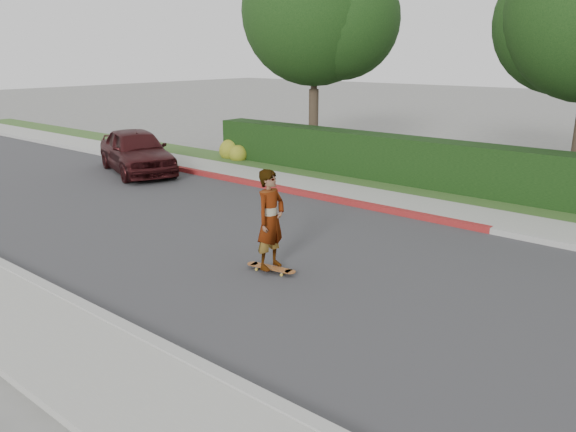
% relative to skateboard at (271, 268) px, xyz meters
% --- Properties ---
extents(ground, '(120.00, 120.00, 0.00)m').
position_rel_skateboard_xyz_m(ground, '(1.31, 0.92, -0.09)').
color(ground, slate).
rests_on(ground, ground).
extents(road, '(60.00, 8.00, 0.01)m').
position_rel_skateboard_xyz_m(road, '(1.31, 0.92, -0.09)').
color(road, '#2D2D30').
rests_on(road, ground).
extents(curb_near, '(60.00, 0.20, 0.15)m').
position_rel_skateboard_xyz_m(curb_near, '(1.31, -3.18, -0.02)').
color(curb_near, '#9E9E99').
rests_on(curb_near, ground).
extents(sidewalk_near, '(60.00, 1.60, 0.12)m').
position_rel_skateboard_xyz_m(sidewalk_near, '(1.31, -4.08, -0.03)').
color(sidewalk_near, gray).
rests_on(sidewalk_near, ground).
extents(curb_far, '(60.00, 0.20, 0.15)m').
position_rel_skateboard_xyz_m(curb_far, '(1.31, 5.02, -0.02)').
color(curb_far, '#9E9E99').
rests_on(curb_far, ground).
extents(curb_red_section, '(12.00, 0.21, 0.15)m').
position_rel_skateboard_xyz_m(curb_red_section, '(-3.69, 5.02, -0.01)').
color(curb_red_section, maroon).
rests_on(curb_red_section, ground).
extents(sidewalk_far, '(60.00, 1.60, 0.12)m').
position_rel_skateboard_xyz_m(sidewalk_far, '(1.31, 5.92, -0.03)').
color(sidewalk_far, gray).
rests_on(sidewalk_far, ground).
extents(planting_strip, '(60.00, 1.60, 0.10)m').
position_rel_skateboard_xyz_m(planting_strip, '(1.31, 7.52, -0.04)').
color(planting_strip, '#2D4C1E').
rests_on(planting_strip, ground).
extents(hedge, '(15.00, 1.00, 1.50)m').
position_rel_skateboard_xyz_m(hedge, '(-1.69, 8.12, 0.66)').
color(hedge, black).
rests_on(hedge, ground).
extents(flowering_shrub, '(1.40, 1.00, 0.90)m').
position_rel_skateboard_xyz_m(flowering_shrub, '(-8.69, 7.65, 0.24)').
color(flowering_shrub, '#2D4C19').
rests_on(flowering_shrub, ground).
extents(tree_left, '(5.99, 5.21, 8.00)m').
position_rel_skateboard_xyz_m(tree_left, '(-6.20, 9.60, 5.17)').
color(tree_left, '#33261C').
rests_on(tree_left, ground).
extents(skateboard, '(1.05, 0.38, 0.10)m').
position_rel_skateboard_xyz_m(skateboard, '(0.00, 0.00, 0.00)').
color(skateboard, '#B08E30').
rests_on(skateboard, ground).
extents(skateboarder, '(0.49, 0.71, 1.88)m').
position_rel_skateboard_xyz_m(skateboarder, '(0.00, -0.00, 0.95)').
color(skateboarder, white).
rests_on(skateboarder, skateboard).
extents(car_maroon, '(4.81, 3.24, 1.52)m').
position_rel_skateboard_xyz_m(car_maroon, '(-9.60, 3.92, 0.67)').
color(car_maroon, '#381213').
rests_on(car_maroon, ground).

